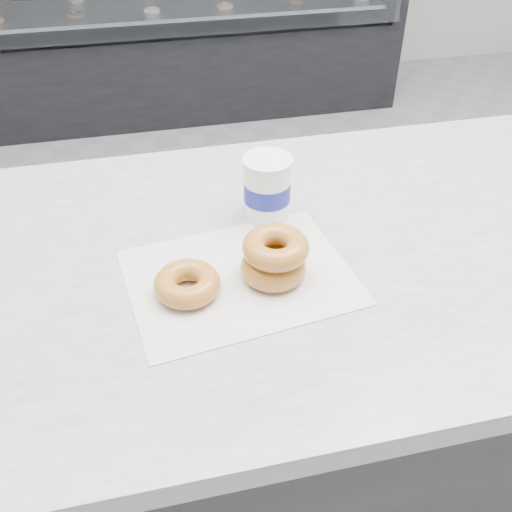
{
  "coord_description": "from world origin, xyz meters",
  "views": [
    {
      "loc": [
        -0.37,
        -1.32,
        1.48
      ],
      "look_at": [
        -0.22,
        -0.65,
        0.93
      ],
      "focal_mm": 40.0,
      "sensor_mm": 36.0,
      "label": 1
    }
  ],
  "objects_px": {
    "donut_stack": "(274,257)",
    "display_case": "(186,21)",
    "counter": "(347,400)",
    "coffee_cup": "(267,188)",
    "donut_single": "(187,284)"
  },
  "relations": [
    {
      "from": "display_case",
      "to": "donut_stack",
      "type": "relative_size",
      "value": 17.35
    },
    {
      "from": "counter",
      "to": "coffee_cup",
      "type": "relative_size",
      "value": 26.56
    },
    {
      "from": "donut_stack",
      "to": "display_case",
      "type": "bearing_deg",
      "value": 86.07
    },
    {
      "from": "counter",
      "to": "donut_stack",
      "type": "distance_m",
      "value": 0.53
    },
    {
      "from": "counter",
      "to": "donut_stack",
      "type": "xyz_separation_m",
      "value": [
        -0.19,
        -0.07,
        0.49
      ]
    },
    {
      "from": "donut_stack",
      "to": "coffee_cup",
      "type": "relative_size",
      "value": 1.2
    },
    {
      "from": "donut_single",
      "to": "display_case",
      "type": "bearing_deg",
      "value": 83.33
    },
    {
      "from": "counter",
      "to": "donut_single",
      "type": "xyz_separation_m",
      "value": [
        -0.33,
        -0.08,
        0.47
      ]
    },
    {
      "from": "display_case",
      "to": "coffee_cup",
      "type": "bearing_deg",
      "value": -93.56
    },
    {
      "from": "display_case",
      "to": "donut_single",
      "type": "bearing_deg",
      "value": -96.67
    },
    {
      "from": "coffee_cup",
      "to": "donut_stack",
      "type": "bearing_deg",
      "value": -93.85
    },
    {
      "from": "donut_single",
      "to": "donut_stack",
      "type": "relative_size",
      "value": 0.73
    },
    {
      "from": "donut_stack",
      "to": "coffee_cup",
      "type": "distance_m",
      "value": 0.17
    },
    {
      "from": "counter",
      "to": "coffee_cup",
      "type": "bearing_deg",
      "value": 149.08
    },
    {
      "from": "counter",
      "to": "display_case",
      "type": "distance_m",
      "value": 2.72
    }
  ]
}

